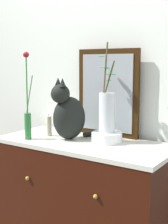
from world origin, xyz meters
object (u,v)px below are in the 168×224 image
candle_pillar (49,126)px  sideboard (84,214)px  mirror_leaning (108,93)px  cat_sitting (68,114)px  vase_glass_clear (107,110)px  vase_slim_green (28,114)px  bowl_porcelain (107,137)px

candle_pillar → sideboard: bearing=0.1°
mirror_leaning → cat_sitting: mirror_leaning is taller
vase_glass_clear → candle_pillar: vase_glass_clear is taller
sideboard → vase_glass_clear: 0.68m
sideboard → candle_pillar: 0.60m
vase_slim_green → bowl_porcelain: bearing=24.5°
cat_sitting → candle_pillar: bearing=178.0°
vase_slim_green → vase_glass_clear: vase_glass_clear is taller
candle_pillar → mirror_leaning: bearing=35.1°
bowl_porcelain → mirror_leaning: bearing=118.9°
mirror_leaning → vase_slim_green: mirror_leaning is taller
sideboard → vase_slim_green: bearing=-155.4°
mirror_leaning → vase_slim_green: (-0.36, -0.37, -0.12)m
cat_sitting → bowl_porcelain: size_ratio=2.29×
sideboard → vase_glass_clear: (0.12, 0.06, 0.66)m
sideboard → bowl_porcelain: bearing=24.4°
bowl_porcelain → vase_glass_clear: bearing=130.8°
cat_sitting → vase_slim_green: (-0.21, -0.14, -0.00)m
cat_sitting → vase_glass_clear: (0.24, 0.07, 0.03)m
bowl_porcelain → candle_pillar: candle_pillar is taller
vase_glass_clear → sideboard: bearing=-154.8°
cat_sitting → vase_glass_clear: vase_glass_clear is taller
sideboard → vase_slim_green: vase_slim_green is taller
sideboard → candle_pillar: bearing=-179.9°
bowl_porcelain → vase_slim_green: bearing=-155.5°
mirror_leaning → cat_sitting: bearing=-123.4°
vase_glass_clear → candle_pillar: 0.43m
mirror_leaning → vase_slim_green: bearing=-134.3°
vase_slim_green → candle_pillar: vase_slim_green is taller
vase_glass_clear → candle_pillar: bearing=-171.6°
mirror_leaning → bowl_porcelain: bearing=-61.1°
bowl_porcelain → vase_glass_clear: vase_glass_clear is taller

